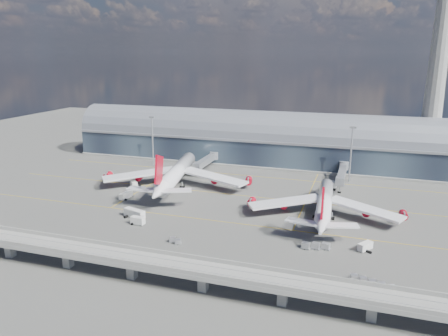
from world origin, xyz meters
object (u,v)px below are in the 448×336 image
(airliner_left, at_px, (176,174))
(cargo_train_0, at_px, (175,241))
(airliner_right, at_px, (324,204))
(cargo_train_1, at_px, (372,283))
(cargo_train_2, at_px, (316,246))
(floodlight_mast_right, at_px, (351,153))
(service_truck_3, at_px, (365,246))
(service_truck_1, at_px, (138,221))
(service_truck_4, at_px, (331,185))
(control_tower, at_px, (438,66))
(floodlight_mast_left, at_px, (153,139))
(service_truck_0, at_px, (126,195))
(service_truck_2, at_px, (134,213))
(service_truck_5, at_px, (134,184))

(airliner_left, relative_size, cargo_train_0, 15.20)
(airliner_right, distance_m, cargo_train_0, 56.16)
(cargo_train_1, xyz_separation_m, cargo_train_2, (-16.22, 17.18, 0.20))
(floodlight_mast_right, distance_m, service_truck_3, 74.91)
(service_truck_1, height_order, service_truck_4, service_truck_4)
(airliner_right, bearing_deg, control_tower, 58.58)
(floodlight_mast_left, xyz_separation_m, service_truck_1, (33.19, -76.66, -12.23))
(cargo_train_1, bearing_deg, service_truck_3, -11.96)
(service_truck_3, relative_size, cargo_train_1, 0.47)
(airliner_left, distance_m, cargo_train_0, 58.94)
(service_truck_1, bearing_deg, service_truck_3, -82.51)
(control_tower, height_order, service_truck_1, control_tower)
(control_tower, relative_size, service_truck_1, 20.68)
(floodlight_mast_right, bearing_deg, cargo_train_2, -94.47)
(control_tower, bearing_deg, service_truck_0, -145.82)
(control_tower, height_order, service_truck_2, control_tower)
(service_truck_0, xyz_separation_m, service_truck_5, (-4.51, 14.37, 0.08))
(floodlight_mast_right, distance_m, service_truck_1, 102.43)
(floodlight_mast_right, relative_size, service_truck_4, 4.29)
(control_tower, height_order, floodlight_mast_right, control_tower)
(service_truck_2, relative_size, cargo_train_1, 0.77)
(service_truck_1, height_order, service_truck_2, service_truck_2)
(airliner_left, bearing_deg, service_truck_3, -37.72)
(service_truck_4, distance_m, cargo_train_1, 81.85)
(cargo_train_1, bearing_deg, service_truck_5, 43.54)
(airliner_right, xyz_separation_m, service_truck_5, (-83.14, 10.05, -3.40))
(floodlight_mast_right, bearing_deg, airliner_left, -155.47)
(floodlight_mast_left, xyz_separation_m, cargo_train_1, (110.20, -94.32, -12.82))
(cargo_train_0, bearing_deg, service_truck_3, -95.21)
(service_truck_0, height_order, service_truck_4, service_truck_4)
(service_truck_2, bearing_deg, cargo_train_1, -90.06)
(floodlight_mast_left, bearing_deg, service_truck_4, -8.69)
(service_truck_4, xyz_separation_m, cargo_train_0, (-41.46, -72.29, -0.81))
(cargo_train_0, relative_size, cargo_train_1, 0.40)
(control_tower, height_order, cargo_train_2, control_tower)
(service_truck_3, distance_m, service_truck_5, 103.58)
(service_truck_5, bearing_deg, service_truck_4, -23.64)
(service_truck_3, relative_size, service_truck_4, 0.90)
(control_tower, bearing_deg, cargo_train_1, -101.46)
(service_truck_5, relative_size, cargo_train_1, 0.53)
(service_truck_2, xyz_separation_m, cargo_train_2, (65.20, -5.96, -0.60))
(cargo_train_1, relative_size, cargo_train_2, 1.31)
(cargo_train_2, bearing_deg, service_truck_1, 102.91)
(floodlight_mast_left, bearing_deg, service_truck_0, -74.43)
(floodlight_mast_left, relative_size, service_truck_5, 4.23)
(airliner_right, relative_size, cargo_train_0, 12.84)
(service_truck_5, height_order, cargo_train_0, service_truck_5)
(service_truck_3, bearing_deg, service_truck_2, -147.07)
(airliner_left, bearing_deg, cargo_train_2, -44.71)
(cargo_train_0, distance_m, cargo_train_1, 58.94)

